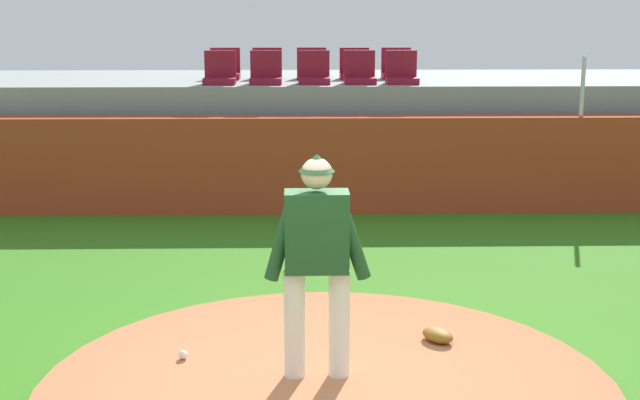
{
  "coord_description": "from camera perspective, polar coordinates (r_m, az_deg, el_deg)",
  "views": [
    {
      "loc": [
        -0.19,
        -5.98,
        2.97
      ],
      "look_at": [
        0.0,
        2.27,
        1.12
      ],
      "focal_mm": 48.94,
      "sensor_mm": 36.0,
      "label": 1
    }
  ],
  "objects": [
    {
      "name": "pitchers_mound",
      "position": [
        6.63,
        0.47,
        -12.91
      ],
      "size": [
        4.31,
        4.31,
        0.22
      ],
      "primitive_type": "cylinder",
      "color": "#A86540",
      "rests_on": "ground_plane"
    },
    {
      "name": "pitcher",
      "position": [
        6.42,
        -0.21,
        -3.29
      ],
      "size": [
        0.79,
        0.27,
        1.71
      ],
      "rotation": [
        0.0,
        0.0,
        0.01
      ],
      "color": "white",
      "rests_on": "pitchers_mound"
    },
    {
      "name": "baseball",
      "position": [
        7.11,
        -8.93,
        -9.96
      ],
      "size": [
        0.07,
        0.07,
        0.07
      ],
      "primitive_type": "sphere",
      "color": "white",
      "rests_on": "pitchers_mound"
    },
    {
      "name": "fielding_glove",
      "position": [
        7.43,
        7.7,
        -8.75
      ],
      "size": [
        0.34,
        0.36,
        0.11
      ],
      "primitive_type": "ellipsoid",
      "rotation": [
        0.0,
        0.0,
        5.33
      ],
      "color": "brown",
      "rests_on": "pitchers_mound"
    },
    {
      "name": "brick_barrier",
      "position": [
        12.66,
        -0.44,
        2.33
      ],
      "size": [
        16.71,
        0.4,
        1.4
      ],
      "primitive_type": "cube",
      "color": "#A1381E",
      "rests_on": "ground_plane"
    },
    {
      "name": "fence_post_right",
      "position": [
        13.14,
        16.8,
        7.13
      ],
      "size": [
        0.06,
        0.06,
        0.85
      ],
      "primitive_type": "cylinder",
      "color": "silver",
      "rests_on": "brick_barrier"
    },
    {
      "name": "bleacher_platform",
      "position": [
        14.73,
        -0.58,
        4.56
      ],
      "size": [
        15.11,
        3.38,
        1.78
      ],
      "primitive_type": "cube",
      "color": "gray",
      "rests_on": "ground_plane"
    },
    {
      "name": "stadium_chair_0",
      "position": [
        13.5,
        -6.56,
        8.21
      ],
      "size": [
        0.48,
        0.44,
        0.5
      ],
      "rotation": [
        0.0,
        0.0,
        3.14
      ],
      "color": "maroon",
      "rests_on": "bleacher_platform"
    },
    {
      "name": "stadium_chair_1",
      "position": [
        13.45,
        -3.56,
        8.25
      ],
      "size": [
        0.48,
        0.44,
        0.5
      ],
      "rotation": [
        0.0,
        0.0,
        3.14
      ],
      "color": "maroon",
      "rests_on": "bleacher_platform"
    },
    {
      "name": "stadium_chair_2",
      "position": [
        13.48,
        -0.4,
        8.28
      ],
      "size": [
        0.48,
        0.44,
        0.5
      ],
      "rotation": [
        0.0,
        0.0,
        3.14
      ],
      "color": "maroon",
      "rests_on": "bleacher_platform"
    },
    {
      "name": "stadium_chair_3",
      "position": [
        13.5,
        2.61,
        8.28
      ],
      "size": [
        0.48,
        0.44,
        0.5
      ],
      "rotation": [
        0.0,
        0.0,
        3.14
      ],
      "color": "maroon",
      "rests_on": "bleacher_platform"
    },
    {
      "name": "stadium_chair_4",
      "position": [
        13.54,
        5.36,
        8.25
      ],
      "size": [
        0.48,
        0.44,
        0.5
      ],
      "rotation": [
        0.0,
        0.0,
        3.14
      ],
      "color": "maroon",
      "rests_on": "bleacher_platform"
    },
    {
      "name": "stadium_chair_5",
      "position": [
        14.38,
        -6.23,
        8.49
      ],
      "size": [
        0.48,
        0.44,
        0.5
      ],
      "rotation": [
        0.0,
        0.0,
        3.14
      ],
      "color": "maroon",
      "rests_on": "bleacher_platform"
    },
    {
      "name": "stadium_chair_6",
      "position": [
        14.36,
        -3.48,
        8.53
      ],
      "size": [
        0.48,
        0.44,
        0.5
      ],
      "rotation": [
        0.0,
        0.0,
        3.14
      ],
      "color": "maroon",
      "rests_on": "bleacher_platform"
    },
    {
      "name": "stadium_chair_7",
      "position": [
        14.37,
        -0.55,
        8.56
      ],
      "size": [
        0.48,
        0.44,
        0.5
      ],
      "rotation": [
        0.0,
        0.0,
        3.14
      ],
      "color": "maroon",
      "rests_on": "bleacher_platform"
    },
    {
      "name": "stadium_chair_8",
      "position": [
        14.35,
        2.28,
        8.54
      ],
      "size": [
        0.48,
        0.44,
        0.5
      ],
      "rotation": [
        0.0,
        0.0,
        3.14
      ],
      "color": "maroon",
      "rests_on": "bleacher_platform"
    },
    {
      "name": "stadium_chair_9",
      "position": [
        14.45,
        5.02,
        8.53
      ],
      "size": [
        0.48,
        0.44,
        0.5
      ],
      "rotation": [
        0.0,
        0.0,
        3.14
      ],
      "color": "maroon",
      "rests_on": "bleacher_platform"
    }
  ]
}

